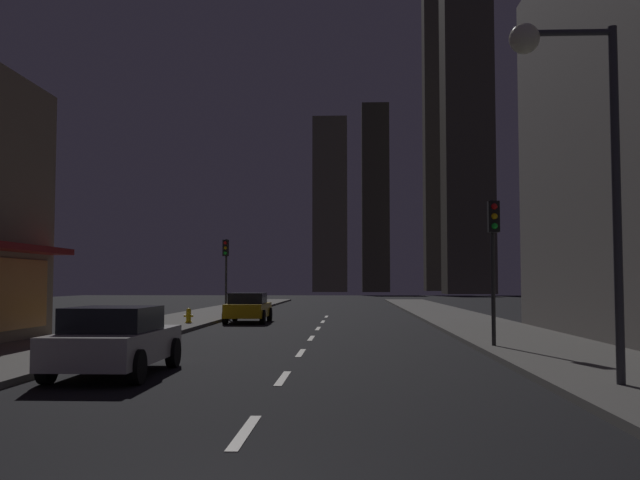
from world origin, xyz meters
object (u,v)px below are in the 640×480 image
at_px(traffic_light_near_right, 493,240).
at_px(traffic_light_far_left, 226,260).
at_px(car_parked_far, 248,307).
at_px(fire_hydrant_far_left, 189,316).
at_px(car_parked_near, 115,340).
at_px(street_lamp_right, 569,112).

bearing_deg(traffic_light_near_right, traffic_light_far_left, 120.98).
relative_size(car_parked_far, fire_hydrant_far_left, 6.48).
bearing_deg(car_parked_near, car_parked_far, 90.00).
bearing_deg(fire_hydrant_far_left, car_parked_near, -82.22).
bearing_deg(traffic_light_near_right, fire_hydrant_far_left, 135.58).
distance_m(fire_hydrant_far_left, traffic_light_near_right, 16.19).
relative_size(fire_hydrant_far_left, traffic_light_near_right, 0.16).
bearing_deg(street_lamp_right, fire_hydrant_far_left, 120.97).
bearing_deg(traffic_light_near_right, car_parked_far, 123.25).
height_order(fire_hydrant_far_left, traffic_light_far_left, traffic_light_far_left).
xyz_separation_m(fire_hydrant_far_left, street_lamp_right, (11.28, -18.79, 4.61)).
distance_m(car_parked_near, traffic_light_far_left, 24.19).
xyz_separation_m(car_parked_near, traffic_light_near_right, (9.10, 5.67, 2.45)).
xyz_separation_m(car_parked_near, traffic_light_far_left, (-1.90, 23.99, 2.45)).
relative_size(car_parked_far, traffic_light_far_left, 1.01).
height_order(car_parked_near, traffic_light_near_right, traffic_light_near_right).
bearing_deg(car_parked_far, street_lamp_right, -67.34).
distance_m(car_parked_near, street_lamp_right, 10.16).
bearing_deg(car_parked_near, fire_hydrant_far_left, 97.78).
height_order(car_parked_far, fire_hydrant_far_left, car_parked_far).
bearing_deg(traffic_light_far_left, car_parked_near, -85.47).
height_order(traffic_light_near_right, traffic_light_far_left, same).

